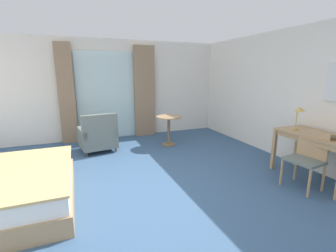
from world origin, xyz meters
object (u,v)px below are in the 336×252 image
Objects in this scene: armchair_by_window at (98,137)px; writing_desk at (318,140)px; desk_lamp at (299,112)px; round_cafe_table at (169,124)px; desk_chair at (307,156)px; closed_book at (336,138)px.

writing_desk is at bearing -41.78° from armchair_by_window.
desk_lamp is 2.79m from round_cafe_table.
desk_chair is 2.15× the size of desk_lamp.
desk_lamp is (0.33, 0.49, 0.58)m from desk_chair.
desk_chair is 3.45× the size of closed_book.
armchair_by_window reaches higher than closed_book.
desk_chair is at bearing -160.97° from writing_desk.
desk_chair is 0.83m from desk_lamp.
desk_lamp reaches higher than closed_book.
writing_desk is 4.24m from armchair_by_window.
writing_desk is 1.42× the size of armchair_by_window.
closed_book is 4.43m from armchair_by_window.
armchair_by_window is at bearing 141.61° from desk_lamp.
writing_desk is 0.54m from desk_lamp.
closed_book is at bearing -89.31° from desk_lamp.
desk_chair is 0.47m from closed_book.
round_cafe_table is at bearing 111.91° from desk_chair.
round_cafe_table is (-1.46, 2.98, -0.27)m from closed_book.
desk_chair is (-0.38, -0.13, -0.18)m from writing_desk.
desk_chair is 3.02m from round_cafe_table.
armchair_by_window is at bearing 122.05° from closed_book.
round_cafe_table is at bearing 119.36° from writing_desk.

